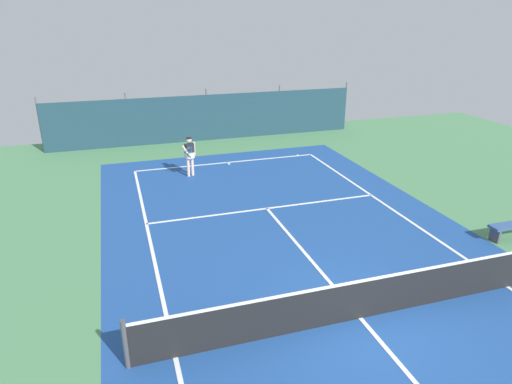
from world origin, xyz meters
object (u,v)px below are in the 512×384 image
at_px(parked_car, 140,116).
at_px(tennis_ball_near_player, 297,155).
at_px(tennis_player, 190,154).
at_px(tennis_net, 362,299).

bearing_deg(parked_car, tennis_ball_near_player, -47.46).
distance_m(tennis_ball_near_player, parked_car, 9.96).
bearing_deg(tennis_player, tennis_net, 78.27).
bearing_deg(tennis_player, parked_car, -103.10).
relative_size(tennis_net, tennis_ball_near_player, 153.33).
relative_size(tennis_ball_near_player, parked_car, 0.02).
height_order(tennis_net, tennis_ball_near_player, tennis_net).
bearing_deg(tennis_net, parked_car, 99.61).
height_order(tennis_net, parked_car, parked_car).
xyz_separation_m(tennis_net, tennis_ball_near_player, (3.44, 11.94, -0.48)).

